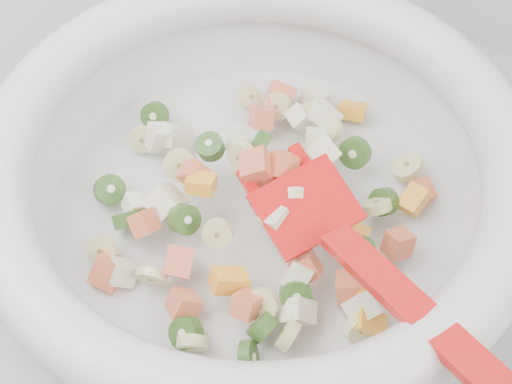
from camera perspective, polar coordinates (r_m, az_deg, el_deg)
The scene contains 1 object.
mixing_bowl at distance 0.60m, azimuth 0.04°, elevation 0.86°, with size 0.50×0.43×0.14m.
Camera 1 is at (0.20, 1.10, 1.44)m, focal length 55.00 mm.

